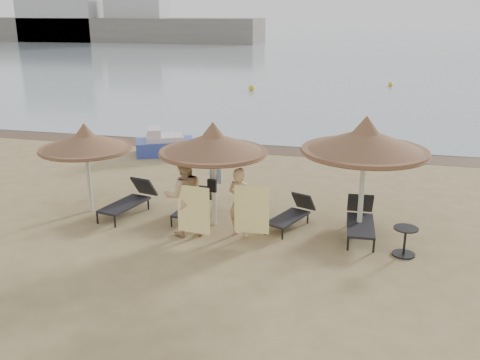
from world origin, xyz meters
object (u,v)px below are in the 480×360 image
object	(u,v)px
palapa_left	(85,141)
side_table	(405,242)
lounger_near_right	(293,213)
palapa_center	(213,144)
person_left	(184,190)
lounger_far_left	(130,199)
pedal_boat	(164,144)
lounger_far_right	(360,219)
palapa_right	(365,141)
lounger_near_left	(194,204)
person_right	(240,197)

from	to	relation	value
palapa_left	side_table	distance (m)	8.53
palapa_left	lounger_near_right	size ratio (longest dim) A/B	1.42
palapa_center	person_left	xyz separation A→B (m)	(-0.51, -0.80, -0.99)
lounger_far_left	pedal_boat	world-z (taller)	pedal_boat
lounger_far_left	lounger_far_right	xyz separation A→B (m)	(6.16, 0.03, 0.01)
palapa_center	lounger_far_left	distance (m)	3.05
palapa_right	lounger_near_right	size ratio (longest dim) A/B	1.72
lounger_near_left	person_left	distance (m)	1.52
side_table	pedal_boat	bearing A→B (deg)	140.42
lounger_far_left	lounger_near_left	distance (m)	1.78
lounger_far_right	side_table	size ratio (longest dim) A/B	2.95
person_left	side_table	bearing A→B (deg)	156.02
palapa_right	pedal_boat	size ratio (longest dim) A/B	1.19
palapa_right	lounger_far_right	xyz separation A→B (m)	(0.02, 0.11, -2.00)
lounger_far_right	person_left	world-z (taller)	person_left
palapa_right	person_right	xyz separation A→B (m)	(-2.84, -0.77, -1.37)
person_left	palapa_right	bearing A→B (deg)	168.48
palapa_right	person_right	distance (m)	3.25
lounger_far_right	pedal_boat	world-z (taller)	pedal_boat
lounger_near_right	side_table	size ratio (longest dim) A/B	2.63
lounger_near_right	person_left	bearing A→B (deg)	-132.21
lounger_near_left	lounger_near_right	xyz separation A→B (m)	(2.68, -0.03, 0.00)
person_left	pedal_boat	xyz separation A→B (m)	(-3.40, 7.20, -0.80)
lounger_near_left	person_right	distance (m)	1.96
lounger_near_right	palapa_right	bearing A→B (deg)	14.26
person_right	pedal_boat	xyz separation A→B (m)	(-4.74, 6.98, -0.64)
palapa_left	palapa_right	size ratio (longest dim) A/B	0.83
side_table	person_right	distance (m)	3.95
palapa_left	lounger_near_left	size ratio (longest dim) A/B	1.47
side_table	lounger_far_right	bearing A→B (deg)	134.90
lounger_near_left	side_table	xyz separation A→B (m)	(5.40, -1.17, -0.02)
palapa_left	person_right	size ratio (longest dim) A/B	1.22
pedal_boat	lounger_far_right	bearing A→B (deg)	-63.31
palapa_center	lounger_near_right	distance (m)	2.72
lounger_far_right	lounger_far_left	bearing A→B (deg)	177.29
palapa_center	pedal_boat	size ratio (longest dim) A/B	1.08
lounger_far_right	side_table	bearing A→B (deg)	-48.10
palapa_center	lounger_far_left	bearing A→B (deg)	174.02
palapa_center	person_right	distance (m)	1.52
person_right	side_table	bearing A→B (deg)	-160.24
palapa_center	person_right	xyz separation A→B (m)	(0.83, -0.58, -1.14)
lounger_far_right	person_left	xyz separation A→B (m)	(-4.21, -1.10, 0.78)
palapa_left	lounger_near_right	bearing A→B (deg)	2.78
lounger_near_right	pedal_boat	bearing A→B (deg)	156.41
lounger_near_right	lounger_far_right	distance (m)	1.72
lounger_far_left	side_table	size ratio (longest dim) A/B	3.00
lounger_far_left	lounger_near_right	xyz separation A→B (m)	(4.45, 0.15, -0.05)
lounger_near_right	side_table	distance (m)	2.95
palapa_left	pedal_boat	world-z (taller)	palapa_left
lounger_near_right	pedal_boat	xyz separation A→B (m)	(-5.90, 5.99, 0.04)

